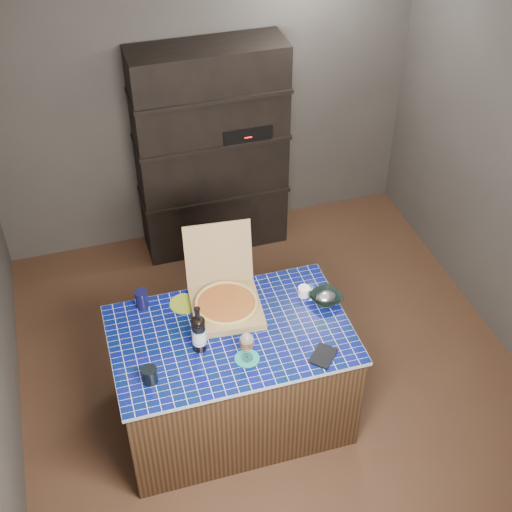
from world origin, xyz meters
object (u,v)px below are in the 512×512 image
object	(u,v)px
mead_bottle	(199,333)
pizza_box	(225,300)
bowl	(326,298)
wine_glass	(247,342)
dvd_case	(323,356)
kitchen_island	(232,377)

from	to	relation	value
mead_bottle	pizza_box	bearing A→B (deg)	50.68
pizza_box	bowl	xyz separation A→B (m)	(0.63, -0.13, -0.04)
wine_glass	dvd_case	bearing A→B (deg)	-14.81
wine_glass	bowl	bearing A→B (deg)	27.71
mead_bottle	wine_glass	bearing A→B (deg)	-33.38
dvd_case	wine_glass	bearing A→B (deg)	-150.88
mead_bottle	dvd_case	size ratio (longest dim) A/B	1.91
kitchen_island	bowl	distance (m)	0.79
mead_bottle	bowl	xyz separation A→B (m)	(0.86, 0.16, -0.11)
pizza_box	wine_glass	distance (m)	0.46
pizza_box	kitchen_island	bearing A→B (deg)	-91.82
pizza_box	wine_glass	xyz separation A→B (m)	(0.01, -0.45, 0.07)
pizza_box	wine_glass	world-z (taller)	pizza_box
wine_glass	dvd_case	xyz separation A→B (m)	(0.43, -0.11, -0.13)
mead_bottle	bowl	distance (m)	0.89
bowl	kitchen_island	bearing A→B (deg)	-171.57
mead_bottle	bowl	bearing A→B (deg)	10.70
pizza_box	mead_bottle	world-z (taller)	pizza_box
mead_bottle	bowl	size ratio (longest dim) A/B	1.66
pizza_box	dvd_case	xyz separation A→B (m)	(0.44, -0.57, -0.06)
dvd_case	kitchen_island	bearing A→B (deg)	-172.19
kitchen_island	mead_bottle	distance (m)	0.57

